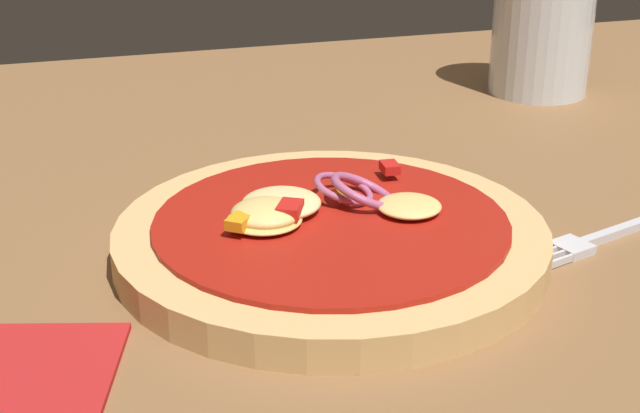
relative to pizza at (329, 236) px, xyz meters
The scene contains 4 objects.
dining_table 0.05m from the pizza, 121.74° to the left, with size 1.16×0.87×0.03m.
pizza is the anchor object (origin of this frame).
fork 0.17m from the pizza, ahead, with size 0.18×0.06×0.01m.
beer_glass 0.36m from the pizza, 43.22° to the left, with size 0.08×0.08×0.14m.
Camera 1 is at (-0.11, -0.46, 0.25)m, focal length 51.68 mm.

